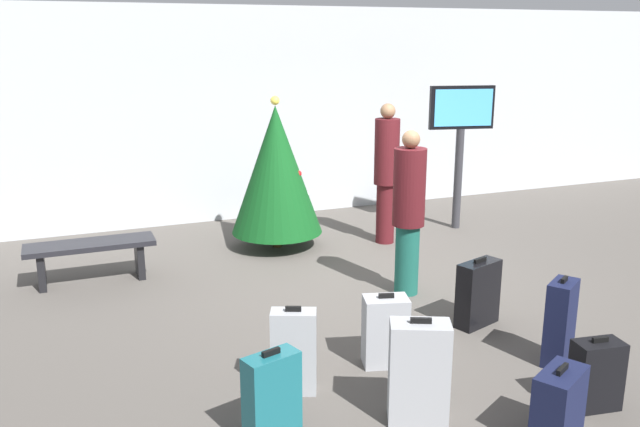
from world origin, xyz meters
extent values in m
plane|color=#514C47|center=(0.00, 0.00, 0.00)|extent=(16.00, 16.00, 0.00)
cube|color=#B7BCC1|center=(0.00, 3.53, 1.61)|extent=(16.00, 0.20, 3.22)
cylinder|color=#4C3319|center=(-0.65, 1.82, 0.11)|extent=(0.12, 0.12, 0.21)
cone|color=#0F4719|center=(-0.65, 1.82, 1.06)|extent=(1.22, 1.22, 1.70)
sphere|color=#F2D84C|center=(-0.65, 1.82, 1.97)|extent=(0.12, 0.12, 0.12)
sphere|color=red|center=(-0.38, 1.66, 1.02)|extent=(0.08, 0.08, 0.08)
sphere|color=silver|center=(-0.24, 1.74, 0.71)|extent=(0.08, 0.08, 0.08)
sphere|color=red|center=(-0.44, 2.11, 0.84)|extent=(0.08, 0.08, 0.08)
cylinder|color=#333338|center=(2.13, 1.72, 0.74)|extent=(0.12, 0.12, 1.48)
cube|color=black|center=(2.13, 1.72, 1.79)|extent=(0.94, 0.28, 0.61)
cube|color=#4CB2F2|center=(2.13, 1.67, 1.79)|extent=(0.84, 0.20, 0.52)
cube|color=black|center=(-3.07, 1.33, 0.45)|extent=(1.44, 0.44, 0.06)
cube|color=black|center=(-3.61, 1.33, 0.21)|extent=(0.08, 0.35, 0.42)
cube|color=black|center=(-2.53, 1.33, 0.21)|extent=(0.08, 0.35, 0.42)
cylinder|color=#19594C|center=(0.15, -0.34, 0.39)|extent=(0.26, 0.26, 0.79)
cylinder|color=#4C1419|center=(0.15, -0.34, 1.21)|extent=(0.37, 0.37, 0.84)
sphere|color=#8C6647|center=(0.15, -0.34, 1.72)|extent=(0.19, 0.19, 0.19)
cylinder|color=#4C1419|center=(0.80, 1.46, 0.41)|extent=(0.25, 0.25, 0.83)
cylinder|color=#4C1419|center=(0.80, 1.46, 1.27)|extent=(0.37, 0.37, 0.88)
sphere|color=#8C6647|center=(0.80, 1.46, 1.81)|extent=(0.20, 0.20, 0.20)
cube|color=#9EA0A5|center=(-1.73, -1.89, 0.35)|extent=(0.40, 0.31, 0.69)
cube|color=black|center=(-1.73, -1.89, 0.71)|extent=(0.13, 0.08, 0.04)
cube|color=#9EA0A5|center=(-1.02, -2.63, 0.39)|extent=(0.50, 0.41, 0.78)
cube|color=black|center=(-1.02, -2.63, 0.80)|extent=(0.15, 0.09, 0.04)
cube|color=#141938|center=(0.56, -2.29, 0.38)|extent=(0.39, 0.34, 0.76)
cube|color=black|center=(0.56, -2.29, 0.78)|extent=(0.11, 0.09, 0.04)
cube|color=#19606B|center=(-2.11, -2.51, 0.34)|extent=(0.43, 0.28, 0.68)
cube|color=black|center=(-2.11, -2.51, 0.70)|extent=(0.14, 0.07, 0.04)
cube|color=#9EA0A5|center=(-0.84, -1.75, 0.31)|extent=(0.43, 0.34, 0.62)
cube|color=black|center=(-0.84, -1.75, 0.64)|extent=(0.14, 0.06, 0.04)
cube|color=black|center=(0.38, -1.35, 0.33)|extent=(0.51, 0.33, 0.65)
cube|color=black|center=(0.38, -1.35, 0.67)|extent=(0.17, 0.08, 0.04)
cube|color=#141938|center=(-0.24, -3.23, 0.27)|extent=(0.51, 0.43, 0.53)
cube|color=black|center=(-0.24, -3.23, 0.55)|extent=(0.15, 0.10, 0.04)
cube|color=black|center=(0.33, -2.98, 0.27)|extent=(0.39, 0.26, 0.55)
cube|color=black|center=(0.33, -2.98, 0.57)|extent=(0.13, 0.05, 0.04)
camera|label=1|loc=(-3.33, -6.47, 2.76)|focal=37.55mm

